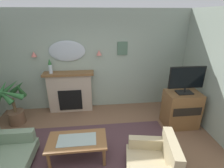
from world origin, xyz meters
TOP-DOWN VIEW (x-y plane):
  - wall_back at (0.00, 2.48)m, footprint 6.27×0.10m
  - patterned_rug at (0.00, 0.20)m, footprint 3.20×2.40m
  - fireplace at (-0.71, 2.26)m, footprint 1.36×0.36m
  - mantel_vase_right at (-1.16, 2.23)m, footprint 0.10×0.10m
  - wall_mirror at (-0.71, 2.40)m, footprint 0.96×0.06m
  - wall_sconce_left at (-1.56, 2.35)m, footprint 0.14×0.14m
  - wall_sconce_right at (0.14, 2.35)m, footprint 0.14×0.14m
  - framed_picture at (0.79, 2.41)m, footprint 0.28×0.03m
  - coffee_table at (-0.38, 0.37)m, footprint 1.10×0.60m
  - armchair_by_coffee_table at (0.98, -0.12)m, footprint 0.95×0.93m
  - tv_cabinet at (2.08, 1.21)m, footprint 0.80×0.57m
  - tv_flatscreen at (2.08, 1.19)m, footprint 0.84×0.24m
  - potted_plant_tall_palm at (-2.04, 1.73)m, footprint 0.74×0.76m

SIDE VIEW (x-z plane):
  - patterned_rug at x=0.00m, z-range 0.00..0.01m
  - armchair_by_coffee_table at x=0.98m, z-range -0.05..0.66m
  - coffee_table at x=-0.38m, z-range 0.16..0.61m
  - tv_cabinet at x=2.08m, z-range 0.00..0.90m
  - fireplace at x=-0.71m, z-range -0.01..1.15m
  - potted_plant_tall_palm at x=-2.04m, z-range 0.01..1.19m
  - tv_flatscreen at x=2.08m, z-range 0.92..1.57m
  - mantel_vase_right at x=-1.16m, z-range 1.17..1.57m
  - wall_back at x=0.00m, z-range 0.00..2.78m
  - wall_sconce_left at x=-1.56m, z-range 1.59..1.73m
  - wall_sconce_right at x=0.14m, z-range 1.59..1.73m
  - wall_mirror at x=-0.71m, z-range 1.43..1.99m
  - framed_picture at x=0.79m, z-range 1.57..1.93m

